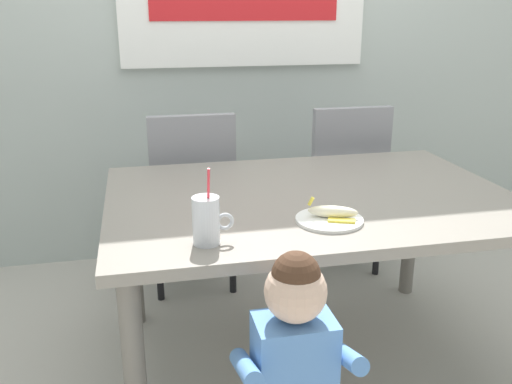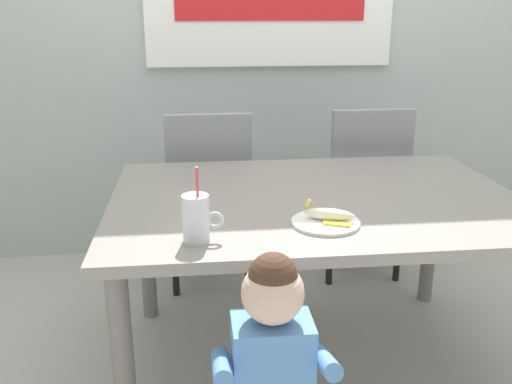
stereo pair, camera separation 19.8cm
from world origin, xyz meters
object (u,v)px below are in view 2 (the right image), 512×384
object	(u,v)px
milk_cup	(196,221)
snack_plate	(325,223)
toddler_standing	(272,357)
dining_chair_right	(363,183)
dining_table	(315,216)
dining_chair_left	(209,190)
peeled_banana	(330,215)

from	to	relation	value
milk_cup	snack_plate	world-z (taller)	milk_cup
toddler_standing	dining_chair_right	bearing A→B (deg)	64.77
toddler_standing	milk_cup	world-z (taller)	milk_cup
toddler_standing	dining_table	bearing A→B (deg)	69.29
dining_table	dining_chair_left	size ratio (longest dim) A/B	1.63
toddler_standing	milk_cup	size ratio (longest dim) A/B	3.36
dining_chair_right	snack_plate	size ratio (longest dim) A/B	4.17
dining_table	dining_chair_left	bearing A→B (deg)	117.33
dining_table	peeled_banana	world-z (taller)	peeled_banana
snack_plate	peeled_banana	size ratio (longest dim) A/B	1.32
dining_chair_right	toddler_standing	world-z (taller)	dining_chair_right
snack_plate	peeled_banana	bearing A→B (deg)	11.67
snack_plate	dining_chair_left	bearing A→B (deg)	109.03
dining_chair_left	toddler_standing	size ratio (longest dim) A/B	1.15
dining_table	snack_plate	world-z (taller)	snack_plate
dining_chair_left	dining_chair_right	distance (m)	0.83
dining_chair_right	peeled_banana	size ratio (longest dim) A/B	5.51
toddler_standing	peeled_banana	world-z (taller)	toddler_standing
dining_table	toddler_standing	xyz separation A→B (m)	(-0.26, -0.69, -0.14)
dining_chair_right	peeled_banana	bearing A→B (deg)	67.40
peeled_banana	toddler_standing	bearing A→B (deg)	-121.77
dining_table	peeled_banana	bearing A→B (deg)	-92.62
dining_chair_left	snack_plate	distance (m)	1.13
toddler_standing	dining_chair_left	bearing A→B (deg)	95.12
dining_table	dining_chair_right	xyz separation A→B (m)	(0.44, 0.79, -0.13)
dining_table	dining_chair_left	world-z (taller)	dining_chair_left
peeled_banana	milk_cup	bearing A→B (deg)	-167.58
dining_chair_left	dining_chair_right	bearing A→B (deg)	-177.71
dining_table	milk_cup	distance (m)	0.62
dining_table	milk_cup	size ratio (longest dim) A/B	6.26
dining_chair_left	peeled_banana	xyz separation A→B (m)	(0.38, -1.05, 0.24)
dining_chair_left	snack_plate	world-z (taller)	dining_chair_left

